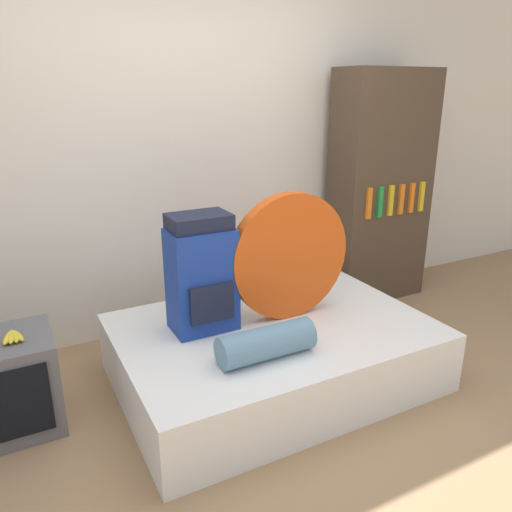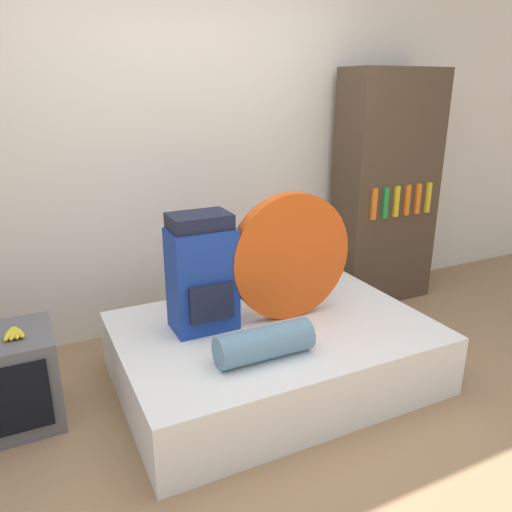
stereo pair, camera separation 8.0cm
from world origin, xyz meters
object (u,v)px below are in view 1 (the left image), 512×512
object	(u,v)px
backpack	(202,275)
sleeping_roll	(266,343)
tent_bag	(290,256)
bookshelf	(380,189)
television	(1,386)

from	to	relation	value
backpack	sleeping_roll	size ratio (longest dim) A/B	1.31
tent_bag	bookshelf	distance (m)	1.45
tent_bag	bookshelf	xyz separation A→B (m)	(1.27, 0.68, 0.17)
television	backpack	bearing A→B (deg)	-3.90
sleeping_roll	bookshelf	size ratio (longest dim) A/B	0.28
backpack	sleeping_roll	distance (m)	0.56
tent_bag	sleeping_roll	world-z (taller)	tent_bag
bookshelf	sleeping_roll	bearing A→B (deg)	-146.95
television	bookshelf	size ratio (longest dim) A/B	0.29
tent_bag	bookshelf	size ratio (longest dim) A/B	0.42
backpack	television	size ratio (longest dim) A/B	1.26
backpack	bookshelf	xyz separation A→B (m)	(1.79, 0.59, 0.22)
backpack	tent_bag	xyz separation A→B (m)	(0.53, -0.09, 0.05)
television	bookshelf	bearing A→B (deg)	10.17
tent_bag	sleeping_roll	xyz separation A→B (m)	(-0.37, -0.38, -0.30)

